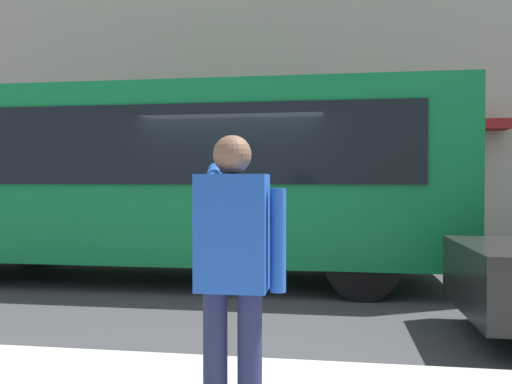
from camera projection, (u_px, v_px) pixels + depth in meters
ground_plane at (239, 287)px, 7.85m from camera, size 60.00×60.00×0.00m
building_facade_far at (283, 22)px, 14.45m from camera, size 28.00×1.55×12.00m
red_bus at (169, 176)px, 8.48m from camera, size 9.05×2.54×3.08m
pedestrian_photographer at (233, 260)px, 2.97m from camera, size 0.53×0.52×1.70m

